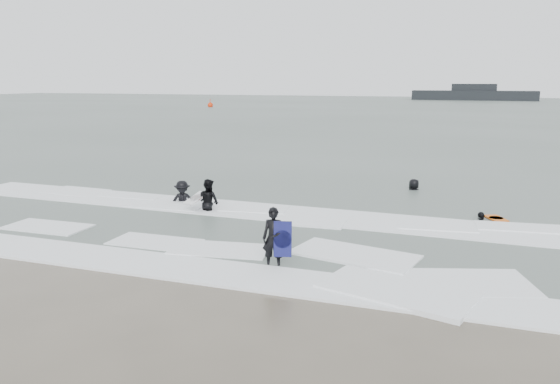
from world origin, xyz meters
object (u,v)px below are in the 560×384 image
(surfer_wading, at_px, (209,211))
(vessel_horizon, at_px, (474,94))
(surfer_breaker, at_px, (183,203))
(buoy, at_px, (210,105))
(surfer_centre, at_px, (274,268))
(surfer_right_far, at_px, (414,191))
(surfer_right_near, at_px, (481,221))

(surfer_wading, height_order, vessel_horizon, vessel_horizon)
(vessel_horizon, bearing_deg, surfer_breaker, -93.79)
(buoy, bearing_deg, surfer_breaker, -63.20)
(surfer_centre, distance_m, surfer_wading, 6.98)
(surfer_breaker, height_order, surfer_right_far, surfer_breaker)
(surfer_centre, bearing_deg, surfer_wading, 122.81)
(surfer_centre, height_order, surfer_wading, surfer_wading)
(surfer_wading, distance_m, surfer_right_near, 10.15)
(surfer_wading, xyz_separation_m, vessel_horizon, (6.83, 129.63, 1.51))
(surfer_wading, relative_size, surfer_right_far, 1.07)
(surfer_wading, bearing_deg, vessel_horizon, -73.26)
(surfer_right_near, distance_m, vessel_horizon, 127.57)
(surfer_centre, xyz_separation_m, vessel_horizon, (2.14, 134.80, 1.51))
(surfer_centre, xyz_separation_m, surfer_wading, (-4.69, 5.16, 0.00))
(surfer_wading, relative_size, surfer_right_near, 1.22)
(surfer_right_near, bearing_deg, vessel_horizon, -138.91)
(surfer_breaker, distance_m, surfer_right_far, 10.53)
(buoy, bearing_deg, surfer_right_near, -56.00)
(surfer_breaker, height_order, surfer_right_near, surfer_breaker)
(surfer_right_far, bearing_deg, buoy, -100.72)
(surfer_wading, distance_m, vessel_horizon, 129.82)
(surfer_breaker, xyz_separation_m, vessel_horizon, (8.52, 128.73, 1.51))
(surfer_centre, bearing_deg, surfer_right_near, 44.78)
(surfer_right_far, xyz_separation_m, vessel_horizon, (-0.13, 122.73, 1.51))
(surfer_breaker, relative_size, surfer_right_far, 1.05)
(surfer_centre, xyz_separation_m, surfer_breaker, (-6.39, 6.06, 0.00))
(buoy, xyz_separation_m, vessel_horizon, (45.65, 55.23, 1.10))
(surfer_right_near, bearing_deg, surfer_centre, 3.91)
(surfer_breaker, height_order, vessel_horizon, vessel_horizon)
(surfer_wading, xyz_separation_m, surfer_right_near, (9.93, 2.11, 0.00))
(surfer_right_far, distance_m, buoy, 81.57)
(surfer_right_far, height_order, buoy, buoy)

